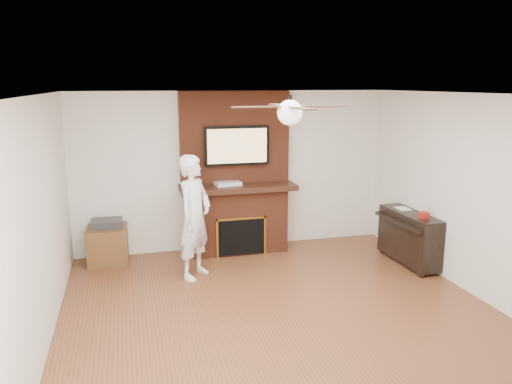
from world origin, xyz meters
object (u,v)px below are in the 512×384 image
object	(u,v)px
side_table	(108,243)
piano	(409,236)
person	(194,217)
fireplace	(237,189)

from	to	relation	value
side_table	piano	size ratio (longest dim) A/B	0.55
person	piano	bearing A→B (deg)	-56.82
fireplace	person	bearing A→B (deg)	-130.11
fireplace	piano	bearing A→B (deg)	-28.29
person	piano	distance (m)	3.15
fireplace	person	xyz separation A→B (m)	(-0.80, -0.94, -0.15)
piano	side_table	bearing A→B (deg)	162.54
person	side_table	size ratio (longest dim) A/B	2.59
side_table	piano	world-z (taller)	piano
fireplace	side_table	bearing A→B (deg)	-178.06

